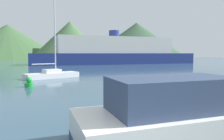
{
  "coord_description": "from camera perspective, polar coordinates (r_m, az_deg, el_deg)",
  "views": [
    {
      "loc": [
        -1.44,
        -2.03,
        2.44
      ],
      "look_at": [
        0.41,
        14.0,
        1.2
      ],
      "focal_mm": 35.0,
      "sensor_mm": 36.0,
      "label": 1
    }
  ],
  "objects": [
    {
      "name": "hill_east",
      "position": [
        92.34,
        6.41,
        7.55
      ],
      "size": [
        42.72,
        42.72,
        15.09
      ],
      "color": "#38563D",
      "rests_on": "ground_plane"
    },
    {
      "name": "buoy_marker",
      "position": [
        16.99,
        -20.87,
        -3.16
      ],
      "size": [
        0.62,
        0.62,
        0.71
      ],
      "color": "green",
      "rests_on": "ground_plane"
    },
    {
      "name": "sailboat_inner",
      "position": [
        22.5,
        -15.4,
        -0.96
      ],
      "size": [
        5.33,
        4.28,
        8.31
      ],
      "rotation": [
        0.0,
        0.0,
        0.58
      ],
      "color": "silver",
      "rests_on": "ground_plane"
    },
    {
      "name": "hill_central",
      "position": [
        81.57,
        -10.93,
        7.53
      ],
      "size": [
        29.16,
        29.16,
        14.0
      ],
      "color": "#476B42",
      "rests_on": "ground_plane"
    },
    {
      "name": "motorboat_near",
      "position": [
        7.19,
        22.85,
        -10.92
      ],
      "size": [
        7.8,
        3.79,
        2.45
      ],
      "rotation": [
        0.0,
        0.0,
        0.21
      ],
      "color": "white",
      "rests_on": "ground_plane"
    },
    {
      "name": "hill_west",
      "position": [
        95.51,
        -25.57,
        6.63
      ],
      "size": [
        43.99,
        43.99,
        13.73
      ],
      "color": "#3D6038",
      "rests_on": "ground_plane"
    },
    {
      "name": "ferry_distant",
      "position": [
        51.71,
        0.54,
        4.7
      ],
      "size": [
        38.96,
        17.56,
        7.76
      ],
      "rotation": [
        0.0,
        0.0,
        0.22
      ],
      "color": "navy",
      "rests_on": "ground_plane"
    }
  ]
}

